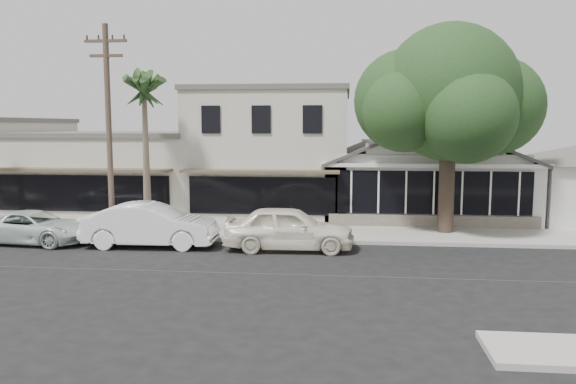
# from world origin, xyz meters

# --- Properties ---
(ground) EXTENTS (140.00, 140.00, 0.00)m
(ground) POSITION_xyz_m (0.00, 0.00, 0.00)
(ground) COLOR black
(ground) RESTS_ON ground
(sidewalk_north) EXTENTS (90.00, 3.50, 0.15)m
(sidewalk_north) POSITION_xyz_m (-8.00, 6.75, 0.07)
(sidewalk_north) COLOR #9E9991
(sidewalk_north) RESTS_ON ground
(corner_shop) EXTENTS (10.40, 8.60, 5.10)m
(corner_shop) POSITION_xyz_m (5.00, 12.47, 2.62)
(corner_shop) COLOR silver
(corner_shop) RESTS_ON ground
(row_building_near) EXTENTS (8.00, 10.00, 6.50)m
(row_building_near) POSITION_xyz_m (-3.00, 13.50, 3.25)
(row_building_near) COLOR beige
(row_building_near) RESTS_ON ground
(row_building_midnear) EXTENTS (10.00, 10.00, 4.20)m
(row_building_midnear) POSITION_xyz_m (-12.00, 13.50, 2.10)
(row_building_midnear) COLOR beige
(row_building_midnear) RESTS_ON ground
(utility_pole) EXTENTS (1.80, 0.24, 9.00)m
(utility_pole) POSITION_xyz_m (-9.00, 5.20, 4.79)
(utility_pole) COLOR brown
(utility_pole) RESTS_ON ground
(car_0) EXTENTS (5.11, 2.19, 1.72)m
(car_0) POSITION_xyz_m (-1.20, 3.66, 0.86)
(car_0) COLOR white
(car_0) RESTS_ON ground
(car_1) EXTENTS (5.35, 2.03, 1.74)m
(car_1) POSITION_xyz_m (-6.76, 3.67, 0.87)
(car_1) COLOR white
(car_1) RESTS_ON ground
(car_2) EXTENTS (4.96, 2.59, 1.33)m
(car_2) POSITION_xyz_m (-11.76, 3.80, 0.67)
(car_2) COLOR silver
(car_2) RESTS_ON ground
(shade_tree) EXTENTS (8.27, 7.48, 9.18)m
(shade_tree) POSITION_xyz_m (5.30, 7.59, 6.04)
(shade_tree) COLOR #48372C
(shade_tree) RESTS_ON ground
(palm_east) EXTENTS (3.00, 3.00, 7.58)m
(palm_east) POSITION_xyz_m (-8.00, 6.80, 6.46)
(palm_east) COLOR #726651
(palm_east) RESTS_ON ground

